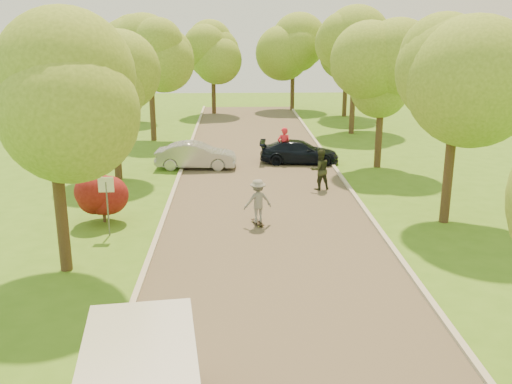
{
  "coord_description": "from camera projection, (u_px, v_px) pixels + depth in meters",
  "views": [
    {
      "loc": [
        -1.25,
        -15.53,
        7.25
      ],
      "look_at": [
        -0.47,
        4.93,
        1.3
      ],
      "focal_mm": 40.0,
      "sensor_mm": 36.0,
      "label": 1
    }
  ],
  "objects": [
    {
      "name": "tree_l_midb",
      "position": [
        116.0,
        85.0,
        26.96
      ],
      "size": [
        4.3,
        4.2,
        6.62
      ],
      "color": "#382619",
      "rests_on": "ground"
    },
    {
      "name": "red_shrub",
      "position": [
        103.0,
        195.0,
        21.71
      ],
      "size": [
        1.7,
        1.7,
        1.95
      ],
      "color": "#382619",
      "rests_on": "ground"
    },
    {
      "name": "person_striped",
      "position": [
        284.0,
        145.0,
        31.19
      ],
      "size": [
        0.81,
        0.61,
        2.0
      ],
      "primitive_type": "imported",
      "rotation": [
        0.0,
        0.0,
        3.33
      ],
      "color": "red",
      "rests_on": "ground"
    },
    {
      "name": "tree_bg_c",
      "position": [
        215.0,
        54.0,
        48.1
      ],
      "size": [
        4.92,
        4.8,
        7.33
      ],
      "color": "#382619",
      "rests_on": "ground"
    },
    {
      "name": "curb_left",
      "position": [
        170.0,
        201.0,
        24.48
      ],
      "size": [
        0.18,
        60.0,
        0.12
      ],
      "primitive_type": "cube",
      "color": "#B2AD9E",
      "rests_on": "ground"
    },
    {
      "name": "silver_sedan",
      "position": [
        196.0,
        155.0,
        30.16
      ],
      "size": [
        4.29,
        1.68,
        1.39
      ],
      "primitive_type": "imported",
      "rotation": [
        0.0,
        0.0,
        1.52
      ],
      "color": "#9D9DA1",
      "rests_on": "ground"
    },
    {
      "name": "tree_r_midb",
      "position": [
        386.0,
        75.0,
        29.29
      ],
      "size": [
        4.51,
        4.4,
        7.01
      ],
      "color": "#382619",
      "rests_on": "ground"
    },
    {
      "name": "curb_right",
      "position": [
        357.0,
        199.0,
        24.78
      ],
      "size": [
        0.18,
        60.0,
        0.12
      ],
      "primitive_type": "cube",
      "color": "#B2AD9E",
      "rests_on": "ground"
    },
    {
      "name": "dark_sedan",
      "position": [
        299.0,
        152.0,
        31.36
      ],
      "size": [
        4.47,
        2.15,
        1.25
      ],
      "primitive_type": "imported",
      "rotation": [
        0.0,
        0.0,
        1.48
      ],
      "color": "black",
      "rests_on": "ground"
    },
    {
      "name": "tree_bg_b",
      "position": [
        350.0,
        49.0,
        46.44
      ],
      "size": [
        5.12,
        5.0,
        7.95
      ],
      "color": "#382619",
      "rests_on": "ground"
    },
    {
      "name": "tree_r_far",
      "position": [
        358.0,
        48.0,
        38.64
      ],
      "size": [
        5.33,
        5.2,
        8.34
      ],
      "color": "#382619",
      "rests_on": "ground"
    },
    {
      "name": "street_sign",
      "position": [
        107.0,
        194.0,
        20.16
      ],
      "size": [
        0.55,
        0.06,
        2.17
      ],
      "color": "#59595E",
      "rests_on": "ground"
    },
    {
      "name": "tree_l_mida",
      "position": [
        57.0,
        102.0,
        16.26
      ],
      "size": [
        4.71,
        4.6,
        7.39
      ],
      "color": "#382619",
      "rests_on": "ground"
    },
    {
      "name": "tree_bg_d",
      "position": [
        296.0,
        50.0,
        50.19
      ],
      "size": [
        5.12,
        5.0,
        7.72
      ],
      "color": "#382619",
      "rests_on": "ground"
    },
    {
      "name": "road",
      "position": [
        264.0,
        201.0,
        24.65
      ],
      "size": [
        8.0,
        60.0,
        0.01
      ],
      "primitive_type": "cube",
      "color": "#4C4438",
      "rests_on": "ground"
    },
    {
      "name": "tree_l_far",
      "position": [
        153.0,
        56.0,
        36.32
      ],
      "size": [
        4.92,
        4.8,
        7.79
      ],
      "color": "#382619",
      "rests_on": "ground"
    },
    {
      "name": "tree_bg_a",
      "position": [
        136.0,
        53.0,
        43.96
      ],
      "size": [
        5.12,
        5.0,
        7.72
      ],
      "color": "#382619",
      "rests_on": "ground"
    },
    {
      "name": "ground",
      "position": [
        278.0,
        280.0,
        16.97
      ],
      "size": [
        100.0,
        100.0,
        0.0
      ],
      "primitive_type": "plane",
      "color": "#43771C",
      "rests_on": "ground"
    },
    {
      "name": "skateboarder",
      "position": [
        258.0,
        201.0,
        21.44
      ],
      "size": [
        1.22,
        0.91,
        1.67
      ],
      "primitive_type": "imported",
      "rotation": [
        0.0,
        0.0,
        3.44
      ],
      "color": "gray",
      "rests_on": "longboard"
    },
    {
      "name": "tree_r_mida",
      "position": [
        464.0,
        76.0,
        20.49
      ],
      "size": [
        5.13,
        5.0,
        7.95
      ],
      "color": "#382619",
      "rests_on": "ground"
    },
    {
      "name": "person_olive",
      "position": [
        320.0,
        170.0,
        26.14
      ],
      "size": [
        1.07,
        0.92,
        1.89
      ],
      "primitive_type": "imported",
      "rotation": [
        0.0,
        0.0,
        3.4
      ],
      "color": "#282E1C",
      "rests_on": "ground"
    },
    {
      "name": "longboard",
      "position": [
        258.0,
        222.0,
        21.67
      ],
      "size": [
        0.48,
        0.89,
        0.1
      ],
      "rotation": [
        0.0,
        0.0,
        3.44
      ],
      "color": "black",
      "rests_on": "ground"
    }
  ]
}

